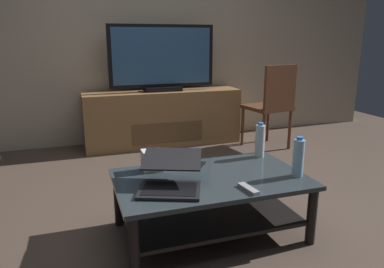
{
  "coord_description": "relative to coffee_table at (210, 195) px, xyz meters",
  "views": [
    {
      "loc": [
        -0.86,
        -2.23,
        1.23
      ],
      "look_at": [
        -0.03,
        0.23,
        0.54
      ],
      "focal_mm": 33.85,
      "sensor_mm": 36.0,
      "label": 1
    }
  ],
  "objects": [
    {
      "name": "cell_phone",
      "position": [
        -0.0,
        0.22,
        0.12
      ],
      "size": [
        0.14,
        0.15,
        0.01
      ],
      "primitive_type": "cube",
      "rotation": [
        0.0,
        0.0,
        -0.65
      ],
      "color": "black",
      "rests_on": "coffee_table"
    },
    {
      "name": "media_cabinet",
      "position": [
        0.22,
        2.11,
        0.05
      ],
      "size": [
        1.82,
        0.45,
        0.64
      ],
      "color": "olive",
      "rests_on": "ground"
    },
    {
      "name": "dining_chair",
      "position": [
        1.33,
        1.53,
        0.27
      ],
      "size": [
        0.51,
        0.51,
        0.96
      ],
      "color": "#59331E",
      "rests_on": "ground"
    },
    {
      "name": "back_wall",
      "position": [
        0.07,
        2.43,
        1.13
      ],
      "size": [
        6.4,
        0.12,
        2.8
      ],
      "primitive_type": "cube",
      "color": "#B2A38C",
      "rests_on": "ground"
    },
    {
      "name": "television",
      "position": [
        0.22,
        2.09,
        0.73
      ],
      "size": [
        1.21,
        0.2,
        0.74
      ],
      "color": "black",
      "rests_on": "media_cabinet"
    },
    {
      "name": "soundbar_remote",
      "position": [
        -0.14,
        0.24,
        0.13
      ],
      "size": [
        0.11,
        0.16,
        0.02
      ],
      "primitive_type": "cube",
      "rotation": [
        0.0,
        0.0,
        0.49
      ],
      "color": "black",
      "rests_on": "coffee_table"
    },
    {
      "name": "coffee_table",
      "position": [
        0.0,
        0.0,
        0.0
      ],
      "size": [
        1.18,
        0.71,
        0.39
      ],
      "color": "#2D383D",
      "rests_on": "ground"
    },
    {
      "name": "tv_remote",
      "position": [
        0.13,
        -0.26,
        0.13
      ],
      "size": [
        0.06,
        0.16,
        0.02
      ],
      "primitive_type": "cube",
      "rotation": [
        0.0,
        0.0,
        0.13
      ],
      "color": "#99999E",
      "rests_on": "coffee_table"
    },
    {
      "name": "laptop",
      "position": [
        -0.28,
        -0.07,
        0.18
      ],
      "size": [
        0.47,
        0.51,
        0.18
      ],
      "color": "black",
      "rests_on": "coffee_table"
    },
    {
      "name": "ground_plane",
      "position": [
        0.07,
        0.27,
        -0.27
      ],
      "size": [
        7.68,
        7.68,
        0.0
      ],
      "primitive_type": "plane",
      "color": "#4C3D33"
    },
    {
      "name": "water_bottle_near",
      "position": [
        0.52,
        -0.15,
        0.24
      ],
      "size": [
        0.07,
        0.07,
        0.26
      ],
      "color": "#99C6E5",
      "rests_on": "coffee_table"
    },
    {
      "name": "router_box",
      "position": [
        -0.32,
        0.24,
        0.19
      ],
      "size": [
        0.13,
        0.11,
        0.14
      ],
      "color": "white",
      "rests_on": "coffee_table"
    },
    {
      "name": "water_bottle_far",
      "position": [
        0.49,
        0.27,
        0.24
      ],
      "size": [
        0.07,
        0.07,
        0.26
      ],
      "color": "silver",
      "rests_on": "coffee_table"
    }
  ]
}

